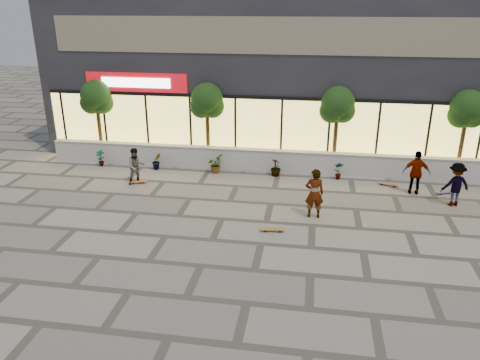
# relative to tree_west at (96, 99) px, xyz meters

# --- Properties ---
(ground) EXTENTS (80.00, 80.00, 0.00)m
(ground) POSITION_rel_tree_west_xyz_m (9.00, -7.70, -2.99)
(ground) COLOR gray
(ground) RESTS_ON ground
(planter_wall) EXTENTS (22.00, 0.42, 1.04)m
(planter_wall) POSITION_rel_tree_west_xyz_m (9.00, -0.70, -2.46)
(planter_wall) COLOR silver
(planter_wall) RESTS_ON ground
(retail_building) EXTENTS (24.00, 9.17, 8.50)m
(retail_building) POSITION_rel_tree_west_xyz_m (9.00, 4.79, 1.26)
(retail_building) COLOR #26262B
(retail_building) RESTS_ON ground
(shrub_a) EXTENTS (0.43, 0.29, 0.81)m
(shrub_a) POSITION_rel_tree_west_xyz_m (0.50, -1.25, -2.58)
(shrub_a) COLOR #113310
(shrub_a) RESTS_ON ground
(shrub_b) EXTENTS (0.57, 0.57, 0.81)m
(shrub_b) POSITION_rel_tree_west_xyz_m (3.30, -1.25, -2.58)
(shrub_b) COLOR #113310
(shrub_b) RESTS_ON ground
(shrub_c) EXTENTS (0.68, 0.77, 0.81)m
(shrub_c) POSITION_rel_tree_west_xyz_m (6.10, -1.25, -2.58)
(shrub_c) COLOR #113310
(shrub_c) RESTS_ON ground
(shrub_d) EXTENTS (0.64, 0.64, 0.81)m
(shrub_d) POSITION_rel_tree_west_xyz_m (8.90, -1.25, -2.58)
(shrub_d) COLOR #113310
(shrub_d) RESTS_ON ground
(shrub_e) EXTENTS (0.46, 0.35, 0.81)m
(shrub_e) POSITION_rel_tree_west_xyz_m (11.70, -1.25, -2.58)
(shrub_e) COLOR #113310
(shrub_e) RESTS_ON ground
(tree_west) EXTENTS (1.60, 1.50, 3.92)m
(tree_west) POSITION_rel_tree_west_xyz_m (0.00, 0.00, 0.00)
(tree_west) COLOR #4A361A
(tree_west) RESTS_ON ground
(tree_midwest) EXTENTS (1.60, 1.50, 3.92)m
(tree_midwest) POSITION_rel_tree_west_xyz_m (5.50, 0.00, 0.00)
(tree_midwest) COLOR #4A361A
(tree_midwest) RESTS_ON ground
(tree_mideast) EXTENTS (1.60, 1.50, 3.92)m
(tree_mideast) POSITION_rel_tree_west_xyz_m (11.50, 0.00, 0.00)
(tree_mideast) COLOR #4A361A
(tree_mideast) RESTS_ON ground
(tree_east) EXTENTS (1.60, 1.50, 3.92)m
(tree_east) POSITION_rel_tree_west_xyz_m (17.00, 0.00, 0.00)
(tree_east) COLOR #4A361A
(tree_east) RESTS_ON ground
(skater_center) EXTENTS (0.74, 0.54, 1.87)m
(skater_center) POSITION_rel_tree_west_xyz_m (10.65, -5.36, -2.05)
(skater_center) COLOR white
(skater_center) RESTS_ON ground
(skater_left) EXTENTS (0.99, 0.94, 1.61)m
(skater_left) POSITION_rel_tree_west_xyz_m (3.06, -3.20, -2.18)
(skater_left) COLOR tan
(skater_left) RESTS_ON ground
(skater_right_near) EXTENTS (1.12, 0.59, 1.83)m
(skater_right_near) POSITION_rel_tree_west_xyz_m (14.72, -2.47, -2.07)
(skater_right_near) COLOR white
(skater_right_near) RESTS_ON ground
(skater_right_far) EXTENTS (1.24, 0.91, 1.72)m
(skater_right_far) POSITION_rel_tree_west_xyz_m (15.99, -3.42, -2.12)
(skater_right_far) COLOR maroon
(skater_right_far) RESTS_ON ground
(skateboard_center) EXTENTS (0.86, 0.32, 0.10)m
(skateboard_center) POSITION_rel_tree_west_xyz_m (9.28, -6.77, -2.90)
(skateboard_center) COLOR olive
(skateboard_center) RESTS_ON ground
(skateboard_left) EXTENTS (0.76, 0.43, 0.09)m
(skateboard_left) POSITION_rel_tree_west_xyz_m (3.09, -3.16, -2.91)
(skateboard_left) COLOR #C15824
(skateboard_left) RESTS_ON ground
(skateboard_right_near) EXTENTS (0.85, 0.47, 0.10)m
(skateboard_right_near) POSITION_rel_tree_west_xyz_m (13.80, -1.73, -2.90)
(skateboard_right_near) COLOR #9D6533
(skateboard_right_near) RESTS_ON ground
(skateboard_right_far) EXTENTS (0.72, 0.46, 0.09)m
(skateboard_right_far) POSITION_rel_tree_west_xyz_m (15.95, -2.29, -2.91)
(skateboard_right_far) COLOR #56457F
(skateboard_right_far) RESTS_ON ground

